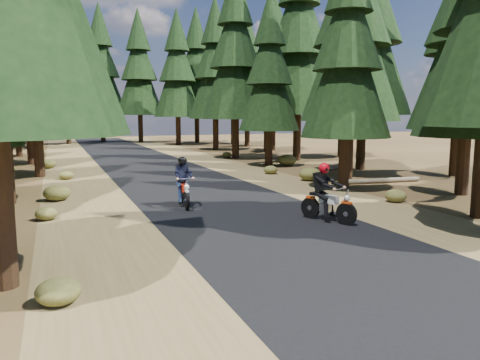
% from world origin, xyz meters
% --- Properties ---
extents(ground, '(120.00, 120.00, 0.00)m').
position_xyz_m(ground, '(0.00, 0.00, 0.00)').
color(ground, '#402C17').
rests_on(ground, ground).
extents(road, '(6.00, 100.00, 0.01)m').
position_xyz_m(road, '(0.00, 5.00, 0.01)').
color(road, black).
rests_on(road, ground).
extents(shoulder_l, '(3.20, 100.00, 0.01)m').
position_xyz_m(shoulder_l, '(-4.60, 5.00, 0.00)').
color(shoulder_l, brown).
rests_on(shoulder_l, ground).
extents(shoulder_r, '(3.20, 100.00, 0.01)m').
position_xyz_m(shoulder_r, '(4.60, 5.00, 0.00)').
color(shoulder_r, brown).
rests_on(shoulder_r, ground).
extents(pine_forest, '(34.59, 55.08, 16.32)m').
position_xyz_m(pine_forest, '(-0.02, 21.05, 7.89)').
color(pine_forest, black).
rests_on(pine_forest, ground).
extents(log_near, '(4.64, 2.66, 0.32)m').
position_xyz_m(log_near, '(8.88, 10.37, 0.16)').
color(log_near, '#4C4233').
rests_on(log_near, ground).
extents(log_far, '(4.30, 0.64, 0.24)m').
position_xyz_m(log_far, '(8.66, 5.34, 0.12)').
color(log_far, '#4C4233').
rests_on(log_far, ground).
extents(understory_shrubs, '(15.17, 30.58, 0.72)m').
position_xyz_m(understory_shrubs, '(2.25, 7.44, 0.28)').
color(understory_shrubs, '#474C1E').
rests_on(understory_shrubs, ground).
extents(rider_lead, '(1.34, 2.07, 1.78)m').
position_xyz_m(rider_lead, '(1.99, -0.70, 0.60)').
color(rider_lead, white).
rests_on(rider_lead, road).
extents(rider_follow, '(0.79, 2.02, 1.76)m').
position_xyz_m(rider_follow, '(-1.46, 3.18, 0.59)').
color(rider_follow, '#96170A').
rests_on(rider_follow, road).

